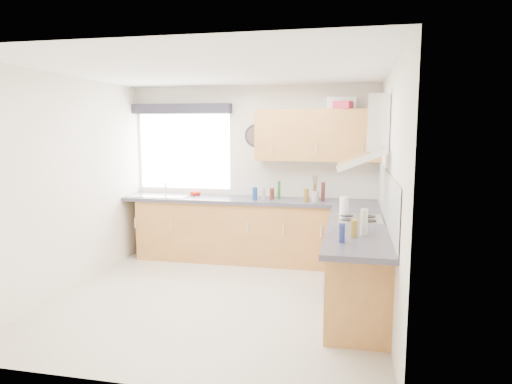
% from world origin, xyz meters
% --- Properties ---
extents(ground_plane, '(3.60, 3.60, 0.00)m').
position_xyz_m(ground_plane, '(0.00, 0.00, 0.00)').
color(ground_plane, beige).
extents(ceiling, '(3.60, 3.60, 0.02)m').
position_xyz_m(ceiling, '(0.00, 0.00, 2.50)').
color(ceiling, white).
rests_on(ceiling, wall_back).
extents(wall_back, '(3.60, 0.02, 2.50)m').
position_xyz_m(wall_back, '(0.00, 1.80, 1.25)').
color(wall_back, silver).
rests_on(wall_back, ground_plane).
extents(wall_front, '(3.60, 0.02, 2.50)m').
position_xyz_m(wall_front, '(0.00, -1.80, 1.25)').
color(wall_front, silver).
rests_on(wall_front, ground_plane).
extents(wall_left, '(0.02, 3.60, 2.50)m').
position_xyz_m(wall_left, '(-1.80, 0.00, 1.25)').
color(wall_left, silver).
rests_on(wall_left, ground_plane).
extents(wall_right, '(0.02, 3.60, 2.50)m').
position_xyz_m(wall_right, '(1.80, 0.00, 1.25)').
color(wall_right, silver).
rests_on(wall_right, ground_plane).
extents(window, '(1.40, 0.02, 1.10)m').
position_xyz_m(window, '(-1.05, 1.79, 1.55)').
color(window, white).
rests_on(window, wall_back).
extents(window_blind, '(1.50, 0.18, 0.14)m').
position_xyz_m(window_blind, '(-1.05, 1.70, 2.18)').
color(window_blind, '#272530').
rests_on(window_blind, wall_back).
extents(splashback, '(0.01, 3.00, 0.54)m').
position_xyz_m(splashback, '(1.79, 0.30, 1.18)').
color(splashback, white).
rests_on(splashback, wall_right).
extents(base_cab_back, '(3.00, 0.58, 0.86)m').
position_xyz_m(base_cab_back, '(-0.10, 1.51, 0.43)').
color(base_cab_back, '#A36B34').
rests_on(base_cab_back, ground_plane).
extents(base_cab_corner, '(0.60, 0.60, 0.86)m').
position_xyz_m(base_cab_corner, '(1.50, 1.50, 0.43)').
color(base_cab_corner, '#A36B34').
rests_on(base_cab_corner, ground_plane).
extents(base_cab_right, '(0.58, 2.10, 0.86)m').
position_xyz_m(base_cab_right, '(1.51, 0.15, 0.43)').
color(base_cab_right, '#A36B34').
rests_on(base_cab_right, ground_plane).
extents(worktop_back, '(3.60, 0.62, 0.05)m').
position_xyz_m(worktop_back, '(0.00, 1.50, 0.89)').
color(worktop_back, '#34323C').
rests_on(worktop_back, base_cab_back).
extents(worktop_right, '(0.62, 2.42, 0.05)m').
position_xyz_m(worktop_right, '(1.50, 0.00, 0.89)').
color(worktop_right, '#34323C').
rests_on(worktop_right, base_cab_right).
extents(sink, '(0.84, 0.46, 0.10)m').
position_xyz_m(sink, '(-1.33, 1.50, 0.95)').
color(sink, silver).
rests_on(sink, worktop_back).
extents(oven, '(0.56, 0.58, 0.85)m').
position_xyz_m(oven, '(1.50, 0.30, 0.42)').
color(oven, black).
rests_on(oven, ground_plane).
extents(hob_plate, '(0.52, 0.52, 0.01)m').
position_xyz_m(hob_plate, '(1.50, 0.30, 0.92)').
color(hob_plate, silver).
rests_on(hob_plate, worktop_right).
extents(extractor_hood, '(0.52, 0.78, 0.66)m').
position_xyz_m(extractor_hood, '(1.60, 0.30, 1.77)').
color(extractor_hood, silver).
rests_on(extractor_hood, wall_right).
extents(upper_cabinets, '(1.70, 0.35, 0.70)m').
position_xyz_m(upper_cabinets, '(0.95, 1.62, 1.80)').
color(upper_cabinets, '#A36B34').
rests_on(upper_cabinets, wall_back).
extents(washing_machine, '(0.58, 0.57, 0.81)m').
position_xyz_m(washing_machine, '(-0.46, 1.52, 0.41)').
color(washing_machine, white).
rests_on(washing_machine, ground_plane).
extents(wall_clock, '(0.33, 0.04, 0.33)m').
position_xyz_m(wall_clock, '(0.05, 1.78, 1.79)').
color(wall_clock, '#272530').
rests_on(wall_clock, wall_back).
extents(casserole, '(0.45, 0.37, 0.16)m').
position_xyz_m(casserole, '(1.23, 1.72, 2.23)').
color(casserole, white).
rests_on(casserole, upper_cabinets).
extents(storage_box, '(0.27, 0.24, 0.10)m').
position_xyz_m(storage_box, '(1.28, 1.54, 2.20)').
color(storage_box, '#BD273C').
rests_on(storage_box, upper_cabinets).
extents(utensil_pot, '(0.13, 0.13, 0.15)m').
position_xyz_m(utensil_pot, '(0.95, 1.39, 0.98)').
color(utensil_pot, '#A4938A').
rests_on(utensil_pot, worktop_back).
extents(kitchen_roll, '(0.10, 0.10, 0.22)m').
position_xyz_m(kitchen_roll, '(1.35, 0.47, 1.02)').
color(kitchen_roll, white).
rests_on(kitchen_roll, worktop_right).
extents(tomato_cluster, '(0.16, 0.16, 0.06)m').
position_xyz_m(tomato_cluster, '(-0.84, 1.65, 0.94)').
color(tomato_cluster, red).
rests_on(tomato_cluster, worktop_back).
extents(jar_0, '(0.05, 0.05, 0.17)m').
position_xyz_m(jar_0, '(0.23, 1.45, 1.00)').
color(jar_0, gray).
rests_on(jar_0, worktop_back).
extents(jar_1, '(0.07, 0.07, 0.18)m').
position_xyz_m(jar_1, '(0.83, 1.39, 1.00)').
color(jar_1, brown).
rests_on(jar_1, worktop_back).
extents(jar_2, '(0.06, 0.06, 0.15)m').
position_xyz_m(jar_2, '(0.33, 1.54, 0.99)').
color(jar_2, '#5A2013').
rests_on(jar_2, worktop_back).
extents(jar_3, '(0.05, 0.05, 0.25)m').
position_xyz_m(jar_3, '(1.05, 1.53, 1.04)').
color(jar_3, '#4F1F1C').
rests_on(jar_3, worktop_back).
extents(jar_4, '(0.07, 0.07, 0.18)m').
position_xyz_m(jar_4, '(0.12, 1.39, 1.00)').
color(jar_4, navy).
rests_on(jar_4, worktop_back).
extents(jar_5, '(0.06, 0.06, 0.14)m').
position_xyz_m(jar_5, '(0.92, 1.60, 0.98)').
color(jar_5, navy).
rests_on(jar_5, worktop_back).
extents(jar_6, '(0.04, 0.04, 0.25)m').
position_xyz_m(jar_6, '(0.43, 1.55, 1.04)').
color(jar_6, '#1F571F').
rests_on(jar_6, worktop_back).
extents(bottle_0, '(0.07, 0.07, 0.16)m').
position_xyz_m(bottle_0, '(1.46, -0.55, 0.99)').
color(bottle_0, olive).
rests_on(bottle_0, worktop_right).
extents(bottle_1, '(0.07, 0.07, 0.25)m').
position_xyz_m(bottle_1, '(1.55, -0.43, 1.03)').
color(bottle_1, '#B4AE9A').
rests_on(bottle_1, worktop_right).
extents(bottle_2, '(0.06, 0.06, 0.17)m').
position_xyz_m(bottle_2, '(1.36, -0.76, 0.99)').
color(bottle_2, navy).
rests_on(bottle_2, worktop_right).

